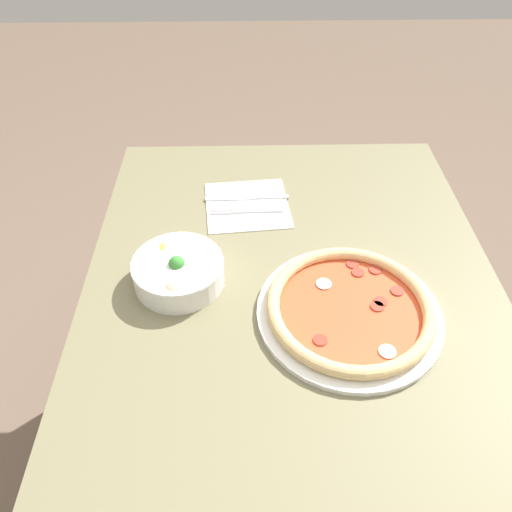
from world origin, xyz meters
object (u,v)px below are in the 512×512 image
(fork, at_px, (248,211))
(knife, at_px, (251,198))
(bowl, at_px, (178,270))
(pizza, at_px, (350,309))

(fork, height_order, knife, same)
(bowl, xyz_separation_m, knife, (0.28, -0.15, -0.03))
(pizza, bearing_deg, knife, 26.06)
(pizza, bearing_deg, fork, 30.71)
(pizza, distance_m, bowl, 0.35)
(bowl, distance_m, knife, 0.32)
(fork, relative_size, knife, 0.85)
(pizza, distance_m, knife, 0.42)
(bowl, height_order, knife, bowl)
(pizza, height_order, knife, pizza)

